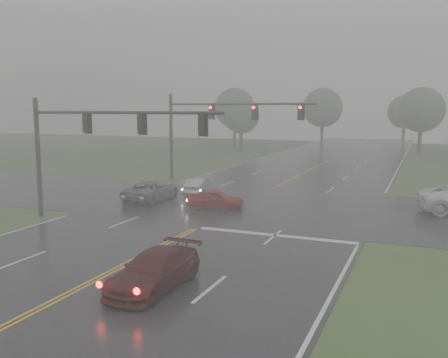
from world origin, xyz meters
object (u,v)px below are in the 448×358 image
at_px(sedan_silver, 199,195).
at_px(car_grey, 152,201).
at_px(signal_gantry_near, 88,135).
at_px(signal_gantry_far, 212,120).
at_px(sedan_maroon, 155,289).
at_px(sedan_red, 215,209).

height_order(sedan_silver, car_grey, car_grey).
relative_size(signal_gantry_near, signal_gantry_far, 0.91).
distance_m(sedan_maroon, signal_gantry_far, 27.14).
bearing_deg(sedan_maroon, sedan_red, 106.37).
height_order(signal_gantry_near, signal_gantry_far, signal_gantry_far).
xyz_separation_m(sedan_red, signal_gantry_far, (-4.90, 10.76, 5.51)).
distance_m(sedan_red, signal_gantry_near, 9.57).
xyz_separation_m(signal_gantry_near, signal_gantry_far, (0.39, 16.92, 0.47)).
height_order(sedan_red, car_grey, car_grey).
bearing_deg(car_grey, sedan_red, 171.16).
relative_size(car_grey, signal_gantry_near, 0.41).
relative_size(sedan_maroon, sedan_red, 1.26).
relative_size(sedan_silver, signal_gantry_near, 0.32).
xyz_separation_m(car_grey, signal_gantry_far, (0.50, 9.82, 5.51)).
distance_m(sedan_silver, car_grey, 4.14).
bearing_deg(sedan_silver, sedan_red, 119.19).
height_order(sedan_maroon, car_grey, car_grey).
relative_size(sedan_red, signal_gantry_near, 0.30).
xyz_separation_m(sedan_red, signal_gantry_near, (-5.30, -6.16, 5.04)).
relative_size(sedan_silver, signal_gantry_far, 0.29).
relative_size(sedan_red, sedan_silver, 0.97).
relative_size(sedan_maroon, signal_gantry_near, 0.38).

